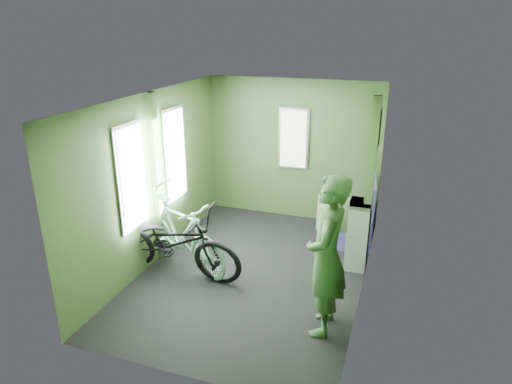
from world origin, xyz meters
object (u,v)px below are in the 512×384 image
Objects in this scene: bicycle_mint at (183,267)px; passenger at (327,256)px; waste_box at (358,235)px; bicycle_black at (175,275)px; bench_seat at (356,221)px.

bicycle_mint is 2.32m from passenger.
bicycle_mint is 1.77× the size of waste_box.
bicycle_mint is at bearing 3.00° from bicycle_black.
bench_seat reaches higher than waste_box.
waste_box is 0.87m from bench_seat.
bench_seat reaches higher than bicycle_black.
passenger is 2.39m from bench_seat.
bicycle_black reaches higher than bicycle_mint.
bicycle_black is at bearing -104.98° from passenger.
bicycle_mint is at bearing -110.84° from passenger.
waste_box is at bearing 171.11° from passenger.
passenger reaches higher than bicycle_mint.
waste_box reaches higher than bicycle_black.
bicycle_black is at bearing -155.31° from waste_box.
bicycle_black is 2.03× the size of waste_box.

